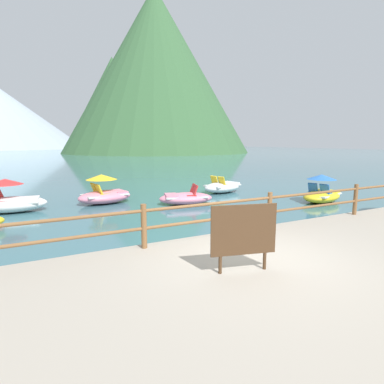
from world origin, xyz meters
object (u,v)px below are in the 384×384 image
at_px(sign_board, 244,231).
at_px(pedal_boat_3, 186,198).
at_px(pedal_boat_2, 105,193).
at_px(pedal_boat_1, 322,193).
at_px(pedal_boat_4, 10,201).
at_px(pedal_boat_5, 223,187).

distance_m(sign_board, pedal_boat_3, 8.09).
bearing_deg(pedal_boat_2, pedal_boat_1, -25.57).
xyz_separation_m(pedal_boat_1, pedal_boat_4, (-12.07, 3.94, 0.01)).
distance_m(pedal_boat_1, pedal_boat_2, 9.47).
bearing_deg(pedal_boat_3, pedal_boat_5, 32.16).
height_order(pedal_boat_2, pedal_boat_4, pedal_boat_4).
xyz_separation_m(pedal_boat_1, pedal_boat_2, (-8.55, 4.09, 0.02)).
height_order(sign_board, pedal_boat_4, sign_board).
bearing_deg(pedal_boat_4, pedal_boat_2, 2.40).
relative_size(pedal_boat_2, pedal_boat_3, 1.01).
relative_size(pedal_boat_1, pedal_boat_2, 1.01).
relative_size(pedal_boat_1, pedal_boat_5, 0.99).
relative_size(pedal_boat_3, pedal_boat_4, 0.94).
height_order(sign_board, pedal_boat_3, sign_board).
bearing_deg(sign_board, pedal_boat_3, 71.10).
bearing_deg(pedal_boat_3, pedal_boat_2, 149.47).
bearing_deg(pedal_boat_1, pedal_boat_4, 161.91).
relative_size(sign_board, pedal_boat_5, 0.47).
xyz_separation_m(pedal_boat_1, pedal_boat_5, (-2.41, 4.27, -0.12)).
xyz_separation_m(pedal_boat_2, pedal_boat_3, (3.01, -1.78, -0.16)).
bearing_deg(pedal_boat_1, pedal_boat_5, 119.46).
distance_m(sign_board, pedal_boat_2, 9.42).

